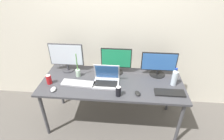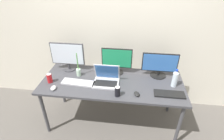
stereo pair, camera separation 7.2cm
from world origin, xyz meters
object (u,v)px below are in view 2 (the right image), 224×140
(keyboard_main, at_px, (169,94))
(soda_can_near_keyboard, at_px, (117,91))
(work_desk, at_px, (112,85))
(monitor_left, at_px, (68,55))
(laptop_silver, at_px, (106,79))
(bamboo_vase, at_px, (79,71))
(monitor_center, at_px, (117,60))
(keyboard_aux, at_px, (78,83))
(mouse_by_keyboard, at_px, (137,94))
(soda_can_by_laptop, at_px, (50,78))
(water_bottle, at_px, (175,79))
(mouse_by_laptop, at_px, (53,88))
(monitor_right, at_px, (160,65))

(keyboard_main, xyz_separation_m, soda_can_near_keyboard, (-0.62, -0.09, 0.05))
(work_desk, bearing_deg, monitor_left, 161.21)
(monitor_left, distance_m, laptop_silver, 0.68)
(work_desk, xyz_separation_m, bamboo_vase, (-0.48, 0.09, 0.13))
(monitor_center, distance_m, keyboard_main, 0.82)
(bamboo_vase, bearing_deg, laptop_silver, -16.41)
(work_desk, height_order, keyboard_aux, keyboard_aux)
(keyboard_main, bearing_deg, monitor_left, 163.32)
(mouse_by_keyboard, bearing_deg, soda_can_near_keyboard, 169.51)
(work_desk, xyz_separation_m, soda_can_by_laptop, (-0.82, -0.12, 0.12))
(monitor_center, height_order, water_bottle, monitor_center)
(monitor_center, bearing_deg, water_bottle, -16.70)
(water_bottle, xyz_separation_m, soda_can_by_laptop, (-1.62, -0.12, -0.05))
(monitor_center, relative_size, soda_can_near_keyboard, 3.36)
(keyboard_main, xyz_separation_m, soda_can_by_laptop, (-1.54, 0.07, 0.05))
(keyboard_aux, bearing_deg, water_bottle, 8.33)
(water_bottle, bearing_deg, laptop_silver, -177.98)
(mouse_by_keyboard, bearing_deg, bamboo_vase, 137.71)
(mouse_by_laptop, relative_size, water_bottle, 0.39)
(keyboard_main, relative_size, soda_can_by_laptop, 2.89)
(work_desk, relative_size, monitor_right, 3.95)
(work_desk, height_order, bamboo_vase, bamboo_vase)
(laptop_silver, xyz_separation_m, water_bottle, (0.87, 0.03, 0.05))
(soda_can_near_keyboard, xyz_separation_m, soda_can_by_laptop, (-0.92, 0.16, 0.00))
(laptop_silver, bearing_deg, monitor_left, 156.47)
(mouse_by_keyboard, bearing_deg, keyboard_main, -12.25)
(monitor_center, distance_m, bamboo_vase, 0.56)
(monitor_center, xyz_separation_m, soda_can_by_laptop, (-0.86, -0.34, -0.14))
(monitor_right, bearing_deg, laptop_silver, -159.84)
(keyboard_main, xyz_separation_m, keyboard_aux, (-1.16, 0.09, 0.00))
(mouse_by_keyboard, distance_m, bamboo_vase, 0.88)
(mouse_by_keyboard, bearing_deg, keyboard_aux, 149.19)
(mouse_by_laptop, bearing_deg, monitor_right, 13.79)
(monitor_left, height_order, keyboard_main, monitor_left)
(monitor_center, bearing_deg, bamboo_vase, -165.14)
(work_desk, relative_size, keyboard_aux, 4.32)
(monitor_center, distance_m, soda_can_near_keyboard, 0.53)
(work_desk, height_order, monitor_center, monitor_center)
(monitor_left, height_order, soda_can_by_laptop, monitor_left)
(monitor_left, relative_size, keyboard_aux, 1.10)
(work_desk, distance_m, monitor_right, 0.70)
(monitor_right, relative_size, soda_can_near_keyboard, 3.81)
(laptop_silver, xyz_separation_m, soda_can_by_laptop, (-0.75, -0.08, 0.00))
(monitor_center, relative_size, bamboo_vase, 1.22)
(monitor_right, xyz_separation_m, keyboard_aux, (-1.06, -0.32, -0.17))
(soda_can_by_laptop, bearing_deg, monitor_center, 21.95)
(monitor_center, distance_m, keyboard_aux, 0.61)
(water_bottle, bearing_deg, mouse_by_laptop, -170.30)
(monitor_left, relative_size, bamboo_vase, 1.39)
(laptop_silver, bearing_deg, mouse_by_laptop, -160.41)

